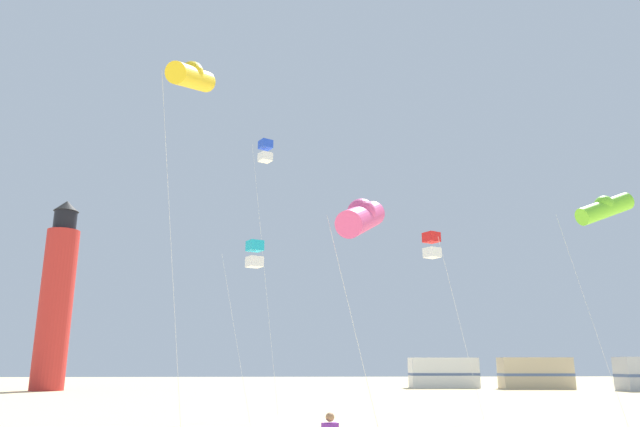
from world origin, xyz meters
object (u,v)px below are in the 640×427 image
(kite_box_scarlet, at_px, (432,245))
(kite_tube_gold, at_px, (192,76))
(rv_van_tan, at_px, (535,373))
(kite_tube_lime, at_px, (605,208))
(rv_van_white, at_px, (443,373))
(kite_box_blue, at_px, (265,152))
(lighthouse_distant, at_px, (56,298))
(kite_tube_rainbow, at_px, (361,217))
(kite_box_cyan, at_px, (255,254))

(kite_box_scarlet, bearing_deg, kite_tube_gold, -140.35)
(kite_box_scarlet, height_order, rv_van_tan, kite_box_scarlet)
(kite_tube_lime, xyz_separation_m, rv_van_white, (2.78, 35.62, -6.77))
(rv_van_white, bearing_deg, kite_box_blue, -119.14)
(kite_tube_gold, xyz_separation_m, lighthouse_distant, (-17.08, 35.97, -3.33))
(kite_box_blue, relative_size, kite_tube_rainbow, 2.05)
(kite_tube_lime, relative_size, rv_van_tan, 1.35)
(kite_tube_lime, distance_m, kite_box_scarlet, 7.13)
(kite_tube_lime, xyz_separation_m, rv_van_tan, (10.71, 33.09, -6.77))
(kite_tube_rainbow, bearing_deg, kite_box_scarlet, 66.62)
(kite_tube_gold, bearing_deg, rv_van_white, 65.20)
(lighthouse_distant, height_order, rv_van_tan, lighthouse_distant)
(kite_tube_lime, distance_m, rv_van_white, 36.36)
(kite_box_scarlet, distance_m, kite_tube_rainbow, 11.60)
(kite_tube_gold, relative_size, kite_box_scarlet, 1.50)
(kite_box_scarlet, bearing_deg, kite_box_blue, 155.05)
(kite_box_cyan, relative_size, lighthouse_distant, 0.44)
(kite_box_cyan, relative_size, rv_van_white, 1.13)
(kite_tube_lime, relative_size, rv_van_white, 1.37)
(kite_tube_lime, bearing_deg, kite_box_scarlet, 147.66)
(rv_van_white, height_order, rv_van_tan, same)
(kite_box_cyan, xyz_separation_m, kite_tube_gold, (-1.78, -7.45, 4.40))
(kite_box_blue, bearing_deg, lighthouse_distant, 127.95)
(kite_tube_lime, bearing_deg, lighthouse_distant, 135.81)
(lighthouse_distant, bearing_deg, rv_van_white, 6.17)
(kite_box_scarlet, relative_size, lighthouse_distant, 0.47)
(kite_box_blue, bearing_deg, rv_van_white, 59.85)
(kite_box_scarlet, height_order, kite_tube_rainbow, kite_box_scarlet)
(kite_tube_rainbow, bearing_deg, lighthouse_distant, 119.86)
(lighthouse_distant, bearing_deg, kite_tube_lime, -44.19)
(kite_box_scarlet, relative_size, kite_box_blue, 0.58)
(kite_tube_gold, bearing_deg, rv_van_tan, 54.77)
(kite_tube_rainbow, xyz_separation_m, lighthouse_distant, (-22.13, 38.56, 1.91))
(kite_box_cyan, distance_m, kite_tube_rainbow, 10.59)
(kite_box_cyan, height_order, lighthouse_distant, lighthouse_distant)
(kite_box_blue, relative_size, rv_van_white, 2.09)
(lighthouse_distant, height_order, rv_van_white, lighthouse_distant)
(kite_box_cyan, relative_size, rv_van_tan, 1.12)
(kite_tube_gold, height_order, rv_van_tan, kite_tube_gold)
(kite_box_scarlet, xyz_separation_m, rv_van_white, (8.77, 31.83, -5.96))
(rv_van_white, bearing_deg, kite_tube_rainbow, -106.45)
(kite_tube_rainbow, height_order, rv_van_white, kite_tube_rainbow)
(kite_box_blue, height_order, lighthouse_distant, lighthouse_distant)
(lighthouse_distant, relative_size, rv_van_tan, 2.56)
(kite_box_cyan, distance_m, kite_box_scarlet, 7.89)
(kite_box_blue, distance_m, rv_van_white, 34.68)
(kite_box_cyan, xyz_separation_m, kite_tube_lime, (13.83, -3.26, 1.40))
(kite_tube_gold, bearing_deg, kite_tube_rainbow, -27.10)
(kite_box_blue, distance_m, kite_tube_rainbow, 16.08)
(kite_box_blue, xyz_separation_m, lighthouse_distant, (-19.05, 24.43, -5.12))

